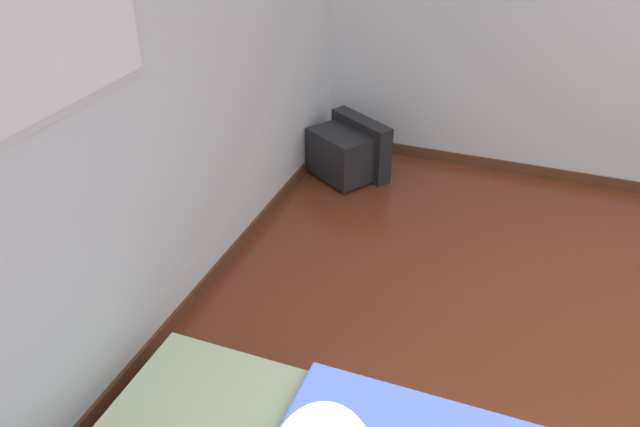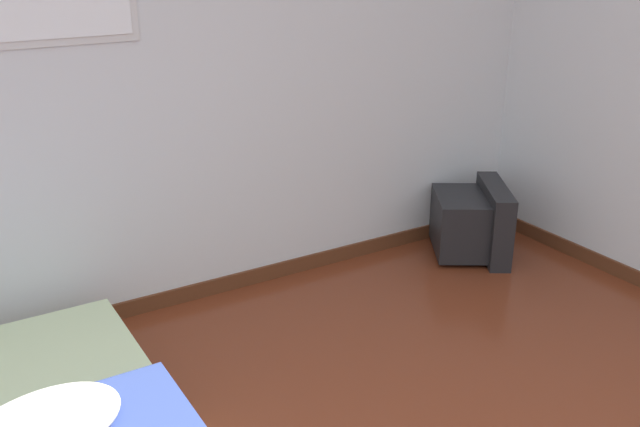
% 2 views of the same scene
% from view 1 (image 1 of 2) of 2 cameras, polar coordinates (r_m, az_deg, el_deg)
% --- Properties ---
extents(wall_back, '(7.55, 0.08, 2.60)m').
position_cam_1_polar(wall_back, '(2.95, -17.10, 8.98)').
color(wall_back, silver).
rests_on(wall_back, ground_plane).
extents(crt_tv, '(0.65, 0.68, 0.45)m').
position_cam_1_polar(crt_tv, '(4.89, 2.60, 5.73)').
color(crt_tv, black).
rests_on(crt_tv, ground_plane).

